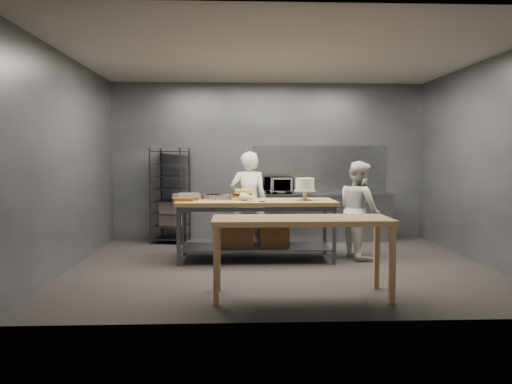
% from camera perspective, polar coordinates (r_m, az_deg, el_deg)
% --- Properties ---
extents(ground, '(6.00, 6.00, 0.00)m').
position_cam_1_polar(ground, '(7.36, 2.75, -8.38)').
color(ground, black).
rests_on(ground, ground).
extents(back_wall, '(6.00, 0.04, 3.00)m').
position_cam_1_polar(back_wall, '(9.68, 1.44, 3.55)').
color(back_wall, '#4C4F54').
rests_on(back_wall, ground).
extents(work_table, '(2.40, 0.90, 0.92)m').
position_cam_1_polar(work_table, '(7.66, -0.17, -3.54)').
color(work_table, olive).
rests_on(work_table, ground).
extents(near_counter, '(2.00, 0.70, 0.90)m').
position_cam_1_polar(near_counter, '(5.65, 5.21, -3.81)').
color(near_counter, olive).
rests_on(near_counter, ground).
extents(back_counter, '(2.60, 0.60, 0.90)m').
position_cam_1_polar(back_counter, '(9.55, 7.56, -2.80)').
color(back_counter, slate).
rests_on(back_counter, ground).
extents(splashback_panel, '(2.60, 0.02, 0.90)m').
position_cam_1_polar(splashback_panel, '(9.78, 7.31, 2.64)').
color(splashback_panel, slate).
rests_on(splashback_panel, back_counter).
extents(speed_rack, '(0.71, 0.75, 1.75)m').
position_cam_1_polar(speed_rack, '(9.36, -9.76, -0.47)').
color(speed_rack, black).
rests_on(speed_rack, ground).
extents(chef_behind, '(0.62, 0.42, 1.67)m').
position_cam_1_polar(chef_behind, '(8.31, -0.85, -1.11)').
color(chef_behind, white).
rests_on(chef_behind, ground).
extents(chef_right, '(0.73, 0.85, 1.52)m').
position_cam_1_polar(chef_right, '(7.96, 11.72, -1.98)').
color(chef_right, silver).
rests_on(chef_right, ground).
extents(microwave, '(0.54, 0.37, 0.30)m').
position_cam_1_polar(microwave, '(9.39, 2.56, 0.78)').
color(microwave, black).
rests_on(microwave, back_counter).
extents(frosted_cake_stand, '(0.34, 0.34, 0.34)m').
position_cam_1_polar(frosted_cake_stand, '(7.59, 5.60, 0.69)').
color(frosted_cake_stand, '#B6AB91').
rests_on(frosted_cake_stand, work_table).
extents(layer_cake, '(0.27, 0.27, 0.16)m').
position_cam_1_polar(layer_cake, '(7.70, -1.47, -0.30)').
color(layer_cake, gold).
rests_on(layer_cake, work_table).
extents(cake_pans, '(0.72, 0.36, 0.07)m').
position_cam_1_polar(cake_pans, '(7.85, -5.16, -0.54)').
color(cake_pans, gray).
rests_on(cake_pans, work_table).
extents(piping_bag, '(0.31, 0.38, 0.12)m').
position_cam_1_polar(piping_bag, '(7.43, -0.71, -0.61)').
color(piping_bag, silver).
rests_on(piping_bag, work_table).
extents(offset_spatula, '(0.36, 0.02, 0.02)m').
position_cam_1_polar(offset_spatula, '(7.34, 1.38, -1.10)').
color(offset_spatula, slate).
rests_on(offset_spatula, work_table).
extents(pastry_clamshells, '(0.37, 0.39, 0.11)m').
position_cam_1_polar(pastry_clamshells, '(7.63, -7.99, -0.56)').
color(pastry_clamshells, '#8B5B1B').
rests_on(pastry_clamshells, work_table).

